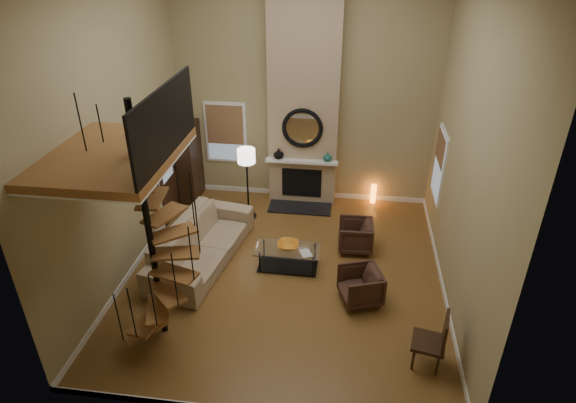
# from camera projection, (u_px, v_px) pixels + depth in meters

# --- Properties ---
(ground) EXTENTS (6.00, 6.50, 0.01)m
(ground) POSITION_uv_depth(u_px,v_px,m) (285.00, 274.00, 9.64)
(ground) COLOR olive
(ground) RESTS_ON ground
(back_wall) EXTENTS (6.00, 0.02, 5.50)m
(back_wall) POSITION_uv_depth(u_px,v_px,m) (305.00, 89.00, 11.10)
(back_wall) COLOR tan
(back_wall) RESTS_ON ground
(front_wall) EXTENTS (6.00, 0.02, 5.50)m
(front_wall) POSITION_uv_depth(u_px,v_px,m) (244.00, 254.00, 5.48)
(front_wall) COLOR tan
(front_wall) RESTS_ON ground
(left_wall) EXTENTS (0.02, 6.50, 5.50)m
(left_wall) POSITION_uv_depth(u_px,v_px,m) (116.00, 135.00, 8.64)
(left_wall) COLOR tan
(left_wall) RESTS_ON ground
(right_wall) EXTENTS (0.02, 6.50, 5.50)m
(right_wall) POSITION_uv_depth(u_px,v_px,m) (468.00, 153.00, 7.94)
(right_wall) COLOR tan
(right_wall) RESTS_ON ground
(baseboard_back) EXTENTS (6.00, 0.02, 0.12)m
(baseboard_back) POSITION_uv_depth(u_px,v_px,m) (303.00, 193.00, 12.41)
(baseboard_back) COLOR white
(baseboard_back) RESTS_ON ground
(baseboard_left) EXTENTS (0.02, 6.50, 0.12)m
(baseboard_left) POSITION_uv_depth(u_px,v_px,m) (140.00, 259.00, 9.96)
(baseboard_left) COLOR white
(baseboard_left) RESTS_ON ground
(baseboard_right) EXTENTS (0.02, 6.50, 0.12)m
(baseboard_right) POSITION_uv_depth(u_px,v_px,m) (442.00, 284.00, 9.26)
(baseboard_right) COLOR white
(baseboard_right) RESTS_ON ground
(chimney_breast) EXTENTS (1.60, 0.38, 5.50)m
(chimney_breast) POSITION_uv_depth(u_px,v_px,m) (304.00, 91.00, 10.94)
(chimney_breast) COLOR tan
(chimney_breast) RESTS_ON ground
(hearth) EXTENTS (1.50, 0.60, 0.04)m
(hearth) POSITION_uv_depth(u_px,v_px,m) (300.00, 208.00, 11.85)
(hearth) COLOR black
(hearth) RESTS_ON ground
(firebox) EXTENTS (0.95, 0.02, 0.72)m
(firebox) POSITION_uv_depth(u_px,v_px,m) (302.00, 183.00, 11.84)
(firebox) COLOR black
(firebox) RESTS_ON chimney_breast
(mantel) EXTENTS (1.70, 0.18, 0.06)m
(mantel) POSITION_uv_depth(u_px,v_px,m) (302.00, 162.00, 11.48)
(mantel) COLOR white
(mantel) RESTS_ON chimney_breast
(mirror_frame) EXTENTS (0.94, 0.10, 0.94)m
(mirror_frame) POSITION_uv_depth(u_px,v_px,m) (302.00, 128.00, 11.14)
(mirror_frame) COLOR black
(mirror_frame) RESTS_ON chimney_breast
(mirror_disc) EXTENTS (0.80, 0.01, 0.80)m
(mirror_disc) POSITION_uv_depth(u_px,v_px,m) (302.00, 128.00, 11.15)
(mirror_disc) COLOR white
(mirror_disc) RESTS_ON chimney_breast
(vase_left) EXTENTS (0.24, 0.24, 0.25)m
(vase_left) POSITION_uv_depth(u_px,v_px,m) (279.00, 154.00, 11.50)
(vase_left) COLOR black
(vase_left) RESTS_ON mantel
(vase_right) EXTENTS (0.20, 0.20, 0.21)m
(vase_right) POSITION_uv_depth(u_px,v_px,m) (328.00, 157.00, 11.37)
(vase_right) COLOR #17534D
(vase_right) RESTS_ON mantel
(window_back) EXTENTS (1.02, 0.06, 1.52)m
(window_back) POSITION_uv_depth(u_px,v_px,m) (226.00, 132.00, 11.85)
(window_back) COLOR white
(window_back) RESTS_ON back_wall
(window_right) EXTENTS (0.06, 1.02, 1.52)m
(window_right) POSITION_uv_depth(u_px,v_px,m) (440.00, 164.00, 10.22)
(window_right) COLOR white
(window_right) RESTS_ON right_wall
(entry_door) EXTENTS (0.10, 1.05, 2.16)m
(entry_door) POSITION_uv_depth(u_px,v_px,m) (166.00, 176.00, 11.02)
(entry_door) COLOR white
(entry_door) RESTS_ON ground
(loft) EXTENTS (1.70, 2.20, 1.09)m
(loft) POSITION_uv_depth(u_px,v_px,m) (119.00, 153.00, 6.74)
(loft) COLOR #946030
(loft) RESTS_ON left_wall
(spiral_stair) EXTENTS (1.47, 1.47, 4.06)m
(spiral_stair) POSITION_uv_depth(u_px,v_px,m) (152.00, 242.00, 7.42)
(spiral_stair) COLOR black
(spiral_stair) RESTS_ON ground
(hutch) EXTENTS (0.41, 0.88, 1.96)m
(hutch) POSITION_uv_depth(u_px,v_px,m) (189.00, 162.00, 11.92)
(hutch) COLOR black
(hutch) RESTS_ON ground
(sofa) EXTENTS (1.60, 3.07, 0.85)m
(sofa) POSITION_uv_depth(u_px,v_px,m) (201.00, 243.00, 9.87)
(sofa) COLOR tan
(sofa) RESTS_ON ground
(armchair_near) EXTENTS (0.73, 0.71, 0.64)m
(armchair_near) POSITION_uv_depth(u_px,v_px,m) (359.00, 236.00, 10.17)
(armchair_near) COLOR #41271E
(armchair_near) RESTS_ON ground
(armchair_far) EXTENTS (0.89, 0.88, 0.64)m
(armchair_far) POSITION_uv_depth(u_px,v_px,m) (364.00, 285.00, 8.77)
(armchair_far) COLOR #41271E
(armchair_far) RESTS_ON ground
(coffee_table) EXTENTS (1.28, 0.65, 0.47)m
(coffee_table) POSITION_uv_depth(u_px,v_px,m) (288.00, 256.00, 9.67)
(coffee_table) COLOR silver
(coffee_table) RESTS_ON ground
(bowl) EXTENTS (0.42, 0.42, 0.10)m
(bowl) POSITION_uv_depth(u_px,v_px,m) (288.00, 245.00, 9.61)
(bowl) COLOR orange
(bowl) RESTS_ON coffee_table
(book) EXTENTS (0.29, 0.32, 0.03)m
(book) POSITION_uv_depth(u_px,v_px,m) (305.00, 254.00, 9.42)
(book) COLOR gray
(book) RESTS_ON coffee_table
(floor_lamp) EXTENTS (0.40, 0.40, 1.71)m
(floor_lamp) POSITION_uv_depth(u_px,v_px,m) (247.00, 162.00, 10.85)
(floor_lamp) COLOR black
(floor_lamp) RESTS_ON ground
(accent_lamp) EXTENTS (0.13, 0.13, 0.47)m
(accent_lamp) POSITION_uv_depth(u_px,v_px,m) (373.00, 194.00, 11.99)
(accent_lamp) COLOR orange
(accent_lamp) RESTS_ON ground
(side_chair) EXTENTS (0.57, 0.57, 1.01)m
(side_chair) POSITION_uv_depth(u_px,v_px,m) (435.00, 340.00, 7.38)
(side_chair) COLOR black
(side_chair) RESTS_ON ground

